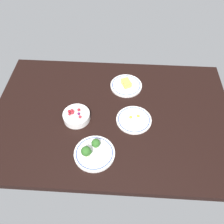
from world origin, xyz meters
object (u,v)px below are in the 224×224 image
object	(u,v)px
plate_cheese	(126,85)
plate_broccoli	(93,152)
bowl_berries	(76,116)
plate_eggs	(134,119)

from	to	relation	value
plate_cheese	plate_broccoli	distance (cm)	54.01
plate_broccoli	bowl_berries	bearing A→B (deg)	118.22
plate_eggs	plate_cheese	world-z (taller)	plate_cheese
bowl_berries	plate_cheese	bearing A→B (deg)	45.59
bowl_berries	plate_broccoli	xyz separation A→B (cm)	(12.29, -22.89, -0.65)
plate_cheese	plate_broccoli	size ratio (longest dim) A/B	0.95
plate_eggs	plate_cheese	distance (cm)	28.34
bowl_berries	plate_eggs	xyz separation A→B (cm)	(33.38, 0.87, -1.75)
bowl_berries	plate_eggs	bearing A→B (deg)	1.50
plate_cheese	bowl_berries	bearing A→B (deg)	-134.41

